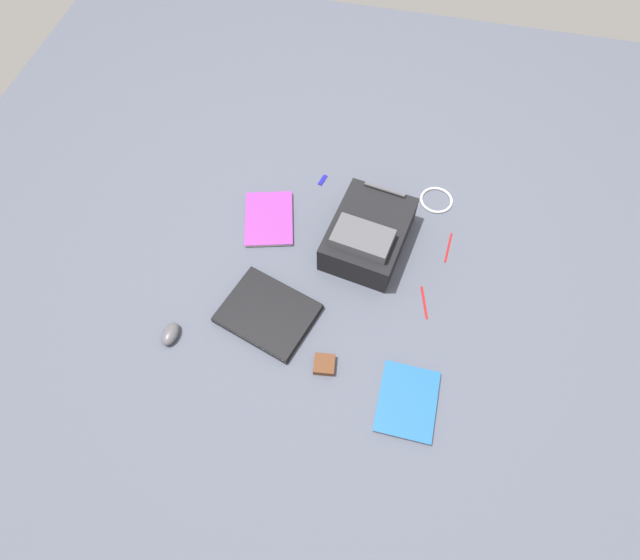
{
  "coord_description": "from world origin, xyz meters",
  "views": [
    {
      "loc": [
        0.19,
        -0.96,
        1.72
      ],
      "look_at": [
        -0.02,
        -0.02,
        0.02
      ],
      "focal_mm": 28.54,
      "sensor_mm": 36.0,
      "label": 1
    }
  ],
  "objects_px": {
    "laptop": "(268,313)",
    "pen_black": "(424,302)",
    "pen_blue": "(449,247)",
    "book_manual": "(269,219)",
    "computer_mouse": "(170,334)",
    "book_comic": "(407,401)",
    "usb_stick": "(323,180)",
    "backpack": "(368,234)",
    "earbud_pouch": "(324,364)",
    "cable_coil": "(436,200)"
  },
  "relations": [
    {
      "from": "computer_mouse",
      "to": "usb_stick",
      "type": "xyz_separation_m",
      "value": [
        0.38,
        0.84,
        -0.02
      ]
    },
    {
      "from": "backpack",
      "to": "book_comic",
      "type": "bearing_deg",
      "value": -67.72
    },
    {
      "from": "book_comic",
      "to": "book_manual",
      "type": "distance_m",
      "value": 0.92
    },
    {
      "from": "pen_blue",
      "to": "computer_mouse",
      "type": "bearing_deg",
      "value": -147.28
    },
    {
      "from": "book_manual",
      "to": "backpack",
      "type": "bearing_deg",
      "value": -4.32
    },
    {
      "from": "backpack",
      "to": "pen_blue",
      "type": "height_order",
      "value": "backpack"
    },
    {
      "from": "cable_coil",
      "to": "earbud_pouch",
      "type": "xyz_separation_m",
      "value": [
        -0.3,
        -0.83,
        0.01
      ]
    },
    {
      "from": "book_comic",
      "to": "usb_stick",
      "type": "distance_m",
      "value": 1.02
    },
    {
      "from": "laptop",
      "to": "book_manual",
      "type": "xyz_separation_m",
      "value": [
        -0.11,
        0.42,
        -0.01
      ]
    },
    {
      "from": "cable_coil",
      "to": "pen_black",
      "type": "distance_m",
      "value": 0.5
    },
    {
      "from": "earbud_pouch",
      "to": "usb_stick",
      "type": "relative_size",
      "value": 1.22
    },
    {
      "from": "cable_coil",
      "to": "usb_stick",
      "type": "height_order",
      "value": "cable_coil"
    },
    {
      "from": "book_comic",
      "to": "pen_blue",
      "type": "height_order",
      "value": "book_comic"
    },
    {
      "from": "computer_mouse",
      "to": "pen_blue",
      "type": "height_order",
      "value": "computer_mouse"
    },
    {
      "from": "pen_blue",
      "to": "usb_stick",
      "type": "distance_m",
      "value": 0.62
    },
    {
      "from": "earbud_pouch",
      "to": "pen_black",
      "type": "bearing_deg",
      "value": 46.19
    },
    {
      "from": "book_comic",
      "to": "computer_mouse",
      "type": "distance_m",
      "value": 0.87
    },
    {
      "from": "book_manual",
      "to": "earbud_pouch",
      "type": "bearing_deg",
      "value": -57.59
    },
    {
      "from": "pen_black",
      "to": "earbud_pouch",
      "type": "distance_m",
      "value": 0.46
    },
    {
      "from": "laptop",
      "to": "pen_black",
      "type": "height_order",
      "value": "laptop"
    },
    {
      "from": "usb_stick",
      "to": "book_manual",
      "type": "bearing_deg",
      "value": -123.56
    },
    {
      "from": "pen_black",
      "to": "usb_stick",
      "type": "bearing_deg",
      "value": 135.36
    },
    {
      "from": "earbud_pouch",
      "to": "cable_coil",
      "type": "bearing_deg",
      "value": 69.74
    },
    {
      "from": "laptop",
      "to": "pen_black",
      "type": "relative_size",
      "value": 2.89
    },
    {
      "from": "book_manual",
      "to": "cable_coil",
      "type": "relative_size",
      "value": 2.25
    },
    {
      "from": "book_comic",
      "to": "earbud_pouch",
      "type": "distance_m",
      "value": 0.31
    },
    {
      "from": "computer_mouse",
      "to": "cable_coil",
      "type": "bearing_deg",
      "value": 47.19
    },
    {
      "from": "pen_blue",
      "to": "usb_stick",
      "type": "relative_size",
      "value": 2.39
    },
    {
      "from": "computer_mouse",
      "to": "usb_stick",
      "type": "distance_m",
      "value": 0.92
    },
    {
      "from": "pen_blue",
      "to": "book_comic",
      "type": "bearing_deg",
      "value": -96.6
    },
    {
      "from": "pen_blue",
      "to": "pen_black",
      "type": "bearing_deg",
      "value": -103.48
    },
    {
      "from": "book_manual",
      "to": "usb_stick",
      "type": "height_order",
      "value": "book_manual"
    },
    {
      "from": "computer_mouse",
      "to": "pen_blue",
      "type": "distance_m",
      "value": 1.13
    },
    {
      "from": "backpack",
      "to": "earbud_pouch",
      "type": "bearing_deg",
      "value": -95.79
    },
    {
      "from": "book_comic",
      "to": "computer_mouse",
      "type": "bearing_deg",
      "value": 176.47
    },
    {
      "from": "backpack",
      "to": "book_comic",
      "type": "relative_size",
      "value": 1.67
    },
    {
      "from": "backpack",
      "to": "usb_stick",
      "type": "xyz_separation_m",
      "value": [
        -0.25,
        0.29,
        -0.07
      ]
    },
    {
      "from": "book_manual",
      "to": "usb_stick",
      "type": "bearing_deg",
      "value": 56.44
    },
    {
      "from": "laptop",
      "to": "book_manual",
      "type": "height_order",
      "value": "laptop"
    },
    {
      "from": "book_manual",
      "to": "cable_coil",
      "type": "bearing_deg",
      "value": 20.89
    },
    {
      "from": "backpack",
      "to": "book_manual",
      "type": "bearing_deg",
      "value": 175.68
    },
    {
      "from": "laptop",
      "to": "pen_blue",
      "type": "xyz_separation_m",
      "value": [
        0.63,
        0.45,
        -0.01
      ]
    },
    {
      "from": "book_comic",
      "to": "cable_coil",
      "type": "height_order",
      "value": "book_comic"
    },
    {
      "from": "backpack",
      "to": "earbud_pouch",
      "type": "xyz_separation_m",
      "value": [
        -0.05,
        -0.54,
        -0.06
      ]
    },
    {
      "from": "backpack",
      "to": "computer_mouse",
      "type": "xyz_separation_m",
      "value": [
        -0.62,
        -0.55,
        -0.05
      ]
    },
    {
      "from": "earbud_pouch",
      "to": "usb_stick",
      "type": "xyz_separation_m",
      "value": [
        -0.19,
        0.83,
        -0.01
      ]
    },
    {
      "from": "book_manual",
      "to": "computer_mouse",
      "type": "height_order",
      "value": "computer_mouse"
    },
    {
      "from": "laptop",
      "to": "usb_stick",
      "type": "height_order",
      "value": "laptop"
    },
    {
      "from": "book_comic",
      "to": "book_manual",
      "type": "xyz_separation_m",
      "value": [
        -0.67,
        0.64,
        -0.0
      ]
    },
    {
      "from": "earbud_pouch",
      "to": "pen_blue",
      "type": "bearing_deg",
      "value": 57.57
    }
  ]
}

